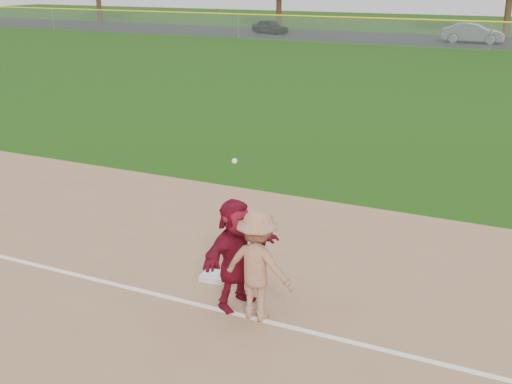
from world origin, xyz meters
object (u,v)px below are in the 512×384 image
at_px(base_runner, 236,253).
at_px(car_mid, 473,33).
at_px(first_base, 215,276).
at_px(car_left, 270,27).

height_order(base_runner, car_mid, base_runner).
xyz_separation_m(first_base, base_runner, (0.78, -0.69, 0.88)).
distance_m(first_base, car_left, 49.16).
bearing_deg(base_runner, car_left, 38.95).
bearing_deg(car_left, base_runner, -137.56).
relative_size(car_left, car_mid, 0.77).
height_order(base_runner, car_left, base_runner).
bearing_deg(first_base, car_mid, 92.09).
bearing_deg(car_left, car_mid, -73.05).
bearing_deg(car_mid, base_runner, 178.17).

